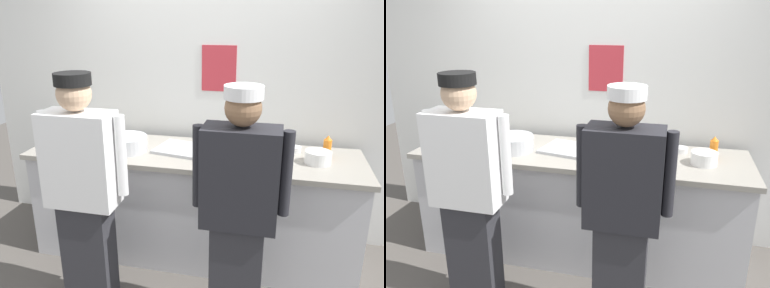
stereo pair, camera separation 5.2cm
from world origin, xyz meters
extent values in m
plane|color=#514C47|center=(0.00, 0.00, 0.00)|extent=(9.00, 9.00, 0.00)
cube|color=silver|center=(0.00, 0.90, 1.42)|extent=(4.21, 0.10, 2.84)
cube|color=#B72D38|center=(0.12, 0.85, 1.55)|extent=(0.30, 0.01, 0.39)
cube|color=silver|center=(0.00, 0.40, 0.45)|extent=(2.63, 0.69, 0.89)
cube|color=gray|center=(0.00, 0.40, 0.91)|extent=(2.68, 0.75, 0.04)
cube|color=#2D2D33|center=(-0.57, -0.38, 0.40)|extent=(0.33, 0.20, 0.79)
cube|color=white|center=(-0.57, -0.38, 1.11)|extent=(0.46, 0.24, 0.63)
cylinder|color=white|center=(-0.84, -0.34, 1.14)|extent=(0.07, 0.07, 0.53)
cylinder|color=white|center=(-0.30, -0.34, 1.14)|extent=(0.07, 0.07, 0.53)
sphere|color=tan|center=(-0.57, -0.38, 1.54)|extent=(0.22, 0.22, 0.22)
cylinder|color=black|center=(-0.57, -0.38, 1.63)|extent=(0.23, 0.23, 0.08)
cube|color=#2D2D33|center=(0.46, -0.38, 0.39)|extent=(0.32, 0.20, 0.78)
cube|color=#232328|center=(0.46, -0.38, 1.09)|extent=(0.45, 0.24, 0.62)
cylinder|color=#232328|center=(0.20, -0.34, 1.12)|extent=(0.07, 0.07, 0.52)
cylinder|color=#232328|center=(0.72, -0.34, 1.12)|extent=(0.07, 0.07, 0.52)
sphere|color=#8C6647|center=(0.46, -0.38, 1.50)|extent=(0.21, 0.21, 0.21)
cylinder|color=white|center=(0.46, -0.38, 1.59)|extent=(0.22, 0.22, 0.07)
cylinder|color=white|center=(0.97, 0.37, 0.94)|extent=(0.20, 0.20, 0.01)
cylinder|color=white|center=(0.97, 0.37, 0.95)|extent=(0.20, 0.20, 0.01)
cylinder|color=white|center=(0.97, 0.37, 0.96)|extent=(0.20, 0.20, 0.01)
cylinder|color=white|center=(0.97, 0.37, 0.97)|extent=(0.20, 0.20, 0.01)
cylinder|color=white|center=(0.97, 0.37, 0.99)|extent=(0.20, 0.20, 0.01)
cylinder|color=white|center=(0.97, 0.37, 1.00)|extent=(0.20, 0.20, 0.01)
cylinder|color=white|center=(0.97, 0.37, 1.01)|extent=(0.20, 0.20, 0.01)
cylinder|color=white|center=(0.97, 0.37, 1.02)|extent=(0.20, 0.20, 0.01)
cylinder|color=white|center=(0.37, 0.54, 0.94)|extent=(0.19, 0.19, 0.01)
cylinder|color=white|center=(0.37, 0.54, 0.95)|extent=(0.19, 0.19, 0.01)
cylinder|color=white|center=(0.37, 0.54, 0.96)|extent=(0.19, 0.19, 0.01)
cylinder|color=white|center=(0.37, 0.54, 0.97)|extent=(0.19, 0.19, 0.01)
cylinder|color=white|center=(0.37, 0.54, 0.99)|extent=(0.19, 0.19, 0.01)
cylinder|color=white|center=(0.37, 0.54, 1.00)|extent=(0.19, 0.19, 0.01)
cylinder|color=white|center=(0.37, 0.54, 1.01)|extent=(0.19, 0.19, 0.01)
cylinder|color=white|center=(0.37, 0.54, 1.02)|extent=(0.19, 0.19, 0.01)
cylinder|color=#B7BABF|center=(-0.55, 0.31, 0.99)|extent=(0.35, 0.35, 0.12)
cube|color=#B7BABF|center=(-0.04, 0.41, 0.94)|extent=(0.59, 0.45, 0.02)
cylinder|color=orange|center=(1.04, 0.51, 1.01)|extent=(0.06, 0.06, 0.15)
cone|color=orange|center=(1.04, 0.51, 1.10)|extent=(0.05, 0.05, 0.04)
cylinder|color=white|center=(0.80, 0.59, 0.95)|extent=(0.11, 0.11, 0.04)
cylinder|color=orange|center=(0.80, 0.59, 0.97)|extent=(0.09, 0.09, 0.01)
cylinder|color=white|center=(-1.11, 0.32, 0.95)|extent=(0.08, 0.08, 0.04)
cylinder|color=orange|center=(-1.11, 0.32, 0.97)|extent=(0.07, 0.07, 0.01)
cylinder|color=white|center=(0.70, 0.49, 0.97)|extent=(0.09, 0.09, 0.08)
cube|color=#B7BABF|center=(0.57, 0.26, 0.94)|extent=(0.19, 0.03, 0.01)
cube|color=black|center=(0.43, 0.26, 0.94)|extent=(0.09, 0.03, 0.02)
camera|label=1|loc=(0.66, -2.47, 2.00)|focal=36.02mm
camera|label=2|loc=(0.71, -2.46, 2.00)|focal=36.02mm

